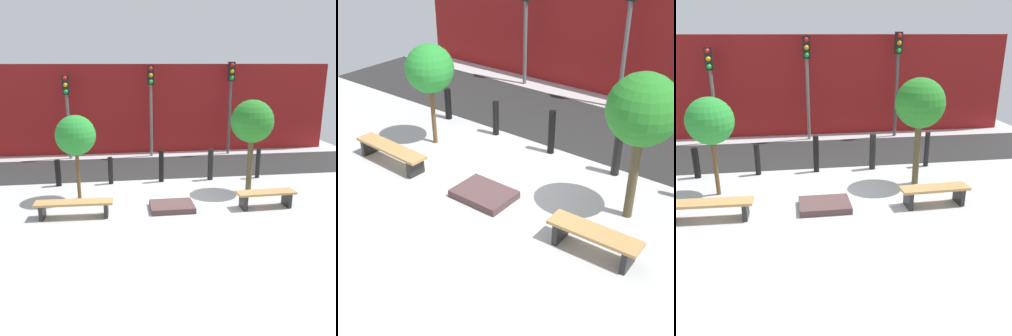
{
  "view_description": "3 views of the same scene",
  "coord_description": "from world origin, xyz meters",
  "views": [
    {
      "loc": [
        -1.4,
        -10.14,
        3.92
      ],
      "look_at": [
        -0.04,
        -0.09,
        1.03
      ],
      "focal_mm": 40.0,
      "sensor_mm": 36.0,
      "label": 1
    },
    {
      "loc": [
        5.27,
        -6.72,
        5.25
      ],
      "look_at": [
        0.51,
        -0.56,
        0.84
      ],
      "focal_mm": 50.0,
      "sensor_mm": 36.0,
      "label": 2
    },
    {
      "loc": [
        -0.71,
        -8.57,
        3.9
      ],
      "look_at": [
        0.49,
        -0.4,
        0.9
      ],
      "focal_mm": 40.0,
      "sensor_mm": 36.0,
      "label": 3
    }
  ],
  "objects": [
    {
      "name": "ground_plane",
      "position": [
        0.0,
        0.0,
        0.0
      ],
      "size": [
        18.0,
        18.0,
        0.0
      ],
      "primitive_type": "plane",
      "color": "#B3B3B3"
    },
    {
      "name": "road_strip",
      "position": [
        0.0,
        3.67,
        0.01
      ],
      "size": [
        18.0,
        3.1,
        0.01
      ],
      "primitive_type": "cube",
      "color": "#272727",
      "rests_on": "ground"
    },
    {
      "name": "building_facade",
      "position": [
        0.0,
        6.45,
        1.92
      ],
      "size": [
        16.2,
        0.5,
        3.83
      ],
      "primitive_type": "cube",
      "color": "maroon",
      "rests_on": "ground"
    },
    {
      "name": "bench_left",
      "position": [
        -2.6,
        -0.82,
        0.32
      ],
      "size": [
        2.01,
        0.49,
        0.43
      ],
      "rotation": [
        0.0,
        0.0,
        -0.03
      ],
      "color": "black",
      "rests_on": "ground"
    },
    {
      "name": "bench_right",
      "position": [
        2.6,
        -0.82,
        0.33
      ],
      "size": [
        1.65,
        0.5,
        0.46
      ],
      "rotation": [
        0.0,
        0.0,
        0.03
      ],
      "color": "black",
      "rests_on": "ground"
    },
    {
      "name": "planter_bed",
      "position": [
        0.0,
        -0.62,
        0.08
      ],
      "size": [
        1.2,
        0.87,
        0.15
      ],
      "primitive_type": "cube",
      "color": "#4F3737",
      "rests_on": "ground"
    },
    {
      "name": "tree_behind_left_bench",
      "position": [
        -2.6,
        0.57,
        1.9
      ],
      "size": [
        1.15,
        1.15,
        2.48
      ],
      "color": "brown",
      "rests_on": "ground"
    },
    {
      "name": "tree_behind_right_bench",
      "position": [
        2.6,
        0.57,
        2.17
      ],
      "size": [
        1.29,
        1.29,
        2.85
      ],
      "color": "#4E432A",
      "rests_on": "ground"
    },
    {
      "name": "bollard_far_left",
      "position": [
        -3.39,
        1.87,
        0.43
      ],
      "size": [
        0.18,
        0.18,
        0.87
      ],
      "primitive_type": "cylinder",
      "color": "black",
      "rests_on": "ground"
    },
    {
      "name": "bollard_left",
      "position": [
        -1.69,
        1.87,
        0.45
      ],
      "size": [
        0.16,
        0.16,
        0.91
      ],
      "primitive_type": "cylinder",
      "color": "black",
      "rests_on": "ground"
    },
    {
      "name": "bollard_center",
      "position": [
        0.0,
        1.87,
        0.54
      ],
      "size": [
        0.16,
        0.16,
        1.08
      ],
      "primitive_type": "cylinder",
      "color": "black",
      "rests_on": "ground"
    },
    {
      "name": "bollard_right",
      "position": [
        1.69,
        1.87,
        0.54
      ],
      "size": [
        0.18,
        0.18,
        1.07
      ],
      "primitive_type": "cylinder",
      "color": "black",
      "rests_on": "ground"
    },
    {
      "name": "bollard_far_right",
      "position": [
        3.39,
        1.87,
        0.53
      ],
      "size": [
        0.15,
        0.15,
        1.07
      ],
      "primitive_type": "cylinder",
      "color": "black",
      "rests_on": "ground"
    },
    {
      "name": "traffic_light_west",
      "position": [
        -3.4,
        5.51,
        2.38
      ],
      "size": [
        0.28,
        0.27,
        3.42
      ],
      "color": "slate",
      "rests_on": "ground"
    },
    {
      "name": "traffic_light_mid_west",
      "position": [
        0.0,
        5.51,
        2.61
      ],
      "size": [
        0.28,
        0.27,
        3.78
      ],
      "color": "slate",
      "rests_on": "ground"
    },
    {
      "name": "traffic_light_mid_east",
      "position": [
        3.4,
        5.51,
        2.7
      ],
      "size": [
        0.28,
        0.27,
        3.92
      ],
      "color": "#484848",
      "rests_on": "ground"
    }
  ]
}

